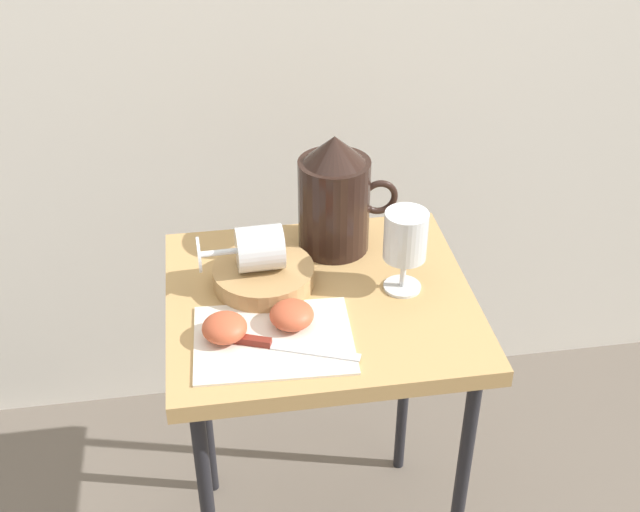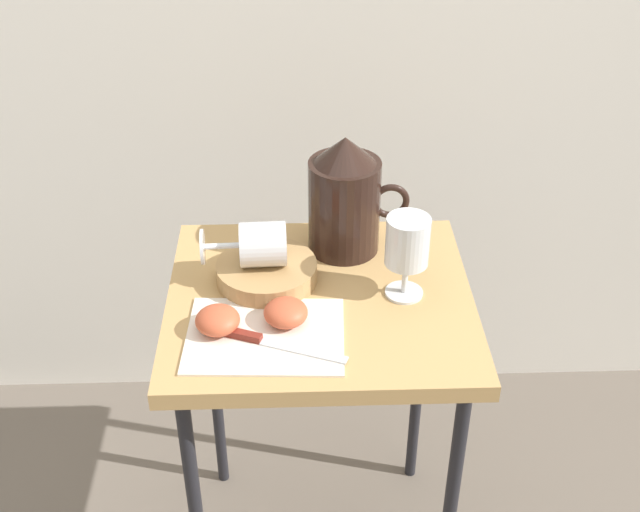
{
  "view_description": "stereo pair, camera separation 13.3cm",
  "coord_description": "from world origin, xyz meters",
  "px_view_note": "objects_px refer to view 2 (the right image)",
  "views": [
    {
      "loc": [
        -0.17,
        -1.09,
        1.49
      ],
      "look_at": [
        0.0,
        0.0,
        0.74
      ],
      "focal_mm": 46.18,
      "sensor_mm": 36.0,
      "label": 1
    },
    {
      "loc": [
        -0.04,
        -1.1,
        1.49
      ],
      "look_at": [
        0.0,
        0.0,
        0.74
      ],
      "focal_mm": 46.18,
      "sensor_mm": 36.0,
      "label": 2
    }
  ],
  "objects_px": {
    "apple_half_left": "(218,320)",
    "table": "(320,329)",
    "wine_glass_upright": "(407,246)",
    "apple_half_right": "(286,313)",
    "wine_glass_tipped_near": "(260,244)",
    "pitcher": "(345,204)",
    "knife": "(257,339)",
    "basket_tray": "(267,272)"
  },
  "relations": [
    {
      "from": "pitcher",
      "to": "apple_half_right",
      "type": "bearing_deg",
      "value": -115.57
    },
    {
      "from": "pitcher",
      "to": "apple_half_right",
      "type": "height_order",
      "value": "pitcher"
    },
    {
      "from": "wine_glass_upright",
      "to": "table",
      "type": "bearing_deg",
      "value": 179.77
    },
    {
      "from": "table",
      "to": "wine_glass_upright",
      "type": "xyz_separation_m",
      "value": [
        0.14,
        -0.0,
        0.17
      ]
    },
    {
      "from": "apple_half_right",
      "to": "apple_half_left",
      "type": "bearing_deg",
      "value": -171.69
    },
    {
      "from": "pitcher",
      "to": "wine_glass_upright",
      "type": "relative_size",
      "value": 1.49
    },
    {
      "from": "table",
      "to": "knife",
      "type": "xyz_separation_m",
      "value": [
        -0.1,
        -0.12,
        0.08
      ]
    },
    {
      "from": "table",
      "to": "wine_glass_upright",
      "type": "height_order",
      "value": "wine_glass_upright"
    },
    {
      "from": "apple_half_left",
      "to": "apple_half_right",
      "type": "distance_m",
      "value": 0.11
    },
    {
      "from": "table",
      "to": "apple_half_right",
      "type": "distance_m",
      "value": 0.13
    },
    {
      "from": "basket_tray",
      "to": "apple_half_left",
      "type": "relative_size",
      "value": 2.45
    },
    {
      "from": "pitcher",
      "to": "apple_half_left",
      "type": "xyz_separation_m",
      "value": [
        -0.21,
        -0.24,
        -0.07
      ]
    },
    {
      "from": "wine_glass_upright",
      "to": "apple_half_right",
      "type": "relative_size",
      "value": 2.1
    },
    {
      "from": "wine_glass_upright",
      "to": "pitcher",
      "type": "bearing_deg",
      "value": 122.34
    },
    {
      "from": "basket_tray",
      "to": "apple_half_right",
      "type": "height_order",
      "value": "apple_half_right"
    },
    {
      "from": "pitcher",
      "to": "basket_tray",
      "type": "bearing_deg",
      "value": -144.25
    },
    {
      "from": "wine_glass_upright",
      "to": "knife",
      "type": "xyz_separation_m",
      "value": [
        -0.24,
        -0.12,
        -0.09
      ]
    },
    {
      "from": "basket_tray",
      "to": "apple_half_left",
      "type": "distance_m",
      "value": 0.16
    },
    {
      "from": "wine_glass_upright",
      "to": "apple_half_left",
      "type": "relative_size",
      "value": 2.1
    },
    {
      "from": "knife",
      "to": "wine_glass_upright",
      "type": "bearing_deg",
      "value": 26.25
    },
    {
      "from": "table",
      "to": "pitcher",
      "type": "relative_size",
      "value": 3.01
    },
    {
      "from": "basket_tray",
      "to": "wine_glass_upright",
      "type": "xyz_separation_m",
      "value": [
        0.23,
        -0.05,
        0.08
      ]
    },
    {
      "from": "basket_tray",
      "to": "table",
      "type": "bearing_deg",
      "value": -27.3
    },
    {
      "from": "apple_half_right",
      "to": "knife",
      "type": "relative_size",
      "value": 0.33
    },
    {
      "from": "apple_half_left",
      "to": "knife",
      "type": "height_order",
      "value": "apple_half_left"
    },
    {
      "from": "apple_half_left",
      "to": "wine_glass_tipped_near",
      "type": "bearing_deg",
      "value": 64.75
    },
    {
      "from": "table",
      "to": "knife",
      "type": "height_order",
      "value": "knife"
    },
    {
      "from": "table",
      "to": "pitcher",
      "type": "bearing_deg",
      "value": 71.56
    },
    {
      "from": "basket_tray",
      "to": "knife",
      "type": "relative_size",
      "value": 0.8
    },
    {
      "from": "knife",
      "to": "basket_tray",
      "type": "bearing_deg",
      "value": 85.99
    },
    {
      "from": "apple_half_left",
      "to": "table",
      "type": "bearing_deg",
      "value": 28.85
    },
    {
      "from": "wine_glass_tipped_near",
      "to": "basket_tray",
      "type": "bearing_deg",
      "value": -10.63
    },
    {
      "from": "wine_glass_upright",
      "to": "apple_half_right",
      "type": "distance_m",
      "value": 0.22
    },
    {
      "from": "wine_glass_tipped_near",
      "to": "apple_half_left",
      "type": "distance_m",
      "value": 0.16
    },
    {
      "from": "knife",
      "to": "table",
      "type": "bearing_deg",
      "value": 49.87
    },
    {
      "from": "pitcher",
      "to": "apple_half_left",
      "type": "relative_size",
      "value": 3.13
    },
    {
      "from": "table",
      "to": "apple_half_left",
      "type": "distance_m",
      "value": 0.21
    },
    {
      "from": "apple_half_left",
      "to": "apple_half_right",
      "type": "relative_size",
      "value": 1.0
    },
    {
      "from": "basket_tray",
      "to": "pitcher",
      "type": "bearing_deg",
      "value": 35.75
    },
    {
      "from": "apple_half_right",
      "to": "basket_tray",
      "type": "bearing_deg",
      "value": 105.2
    },
    {
      "from": "wine_glass_upright",
      "to": "apple_half_left",
      "type": "bearing_deg",
      "value": -163.63
    },
    {
      "from": "wine_glass_upright",
      "to": "wine_glass_tipped_near",
      "type": "relative_size",
      "value": 1.02
    }
  ]
}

